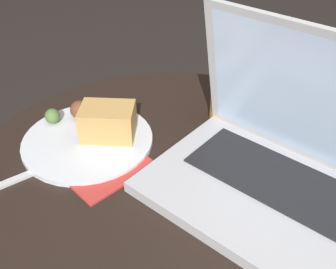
# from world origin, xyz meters

# --- Properties ---
(table) EXTENTS (0.71, 0.71, 0.52)m
(table) POSITION_xyz_m (0.00, 0.00, 0.37)
(table) COLOR #9E9EA3
(table) RESTS_ON ground_plane
(napkin) EXTENTS (0.22, 0.19, 0.00)m
(napkin) POSITION_xyz_m (-0.15, -0.02, 0.52)
(napkin) COLOR #B7332D
(napkin) RESTS_ON table
(laptop) EXTENTS (0.39, 0.31, 0.25)m
(laptop) POSITION_xyz_m (0.15, 0.04, 0.57)
(laptop) COLOR #B2B2B7
(laptop) RESTS_ON table
(beer_glass) EXTENTS (0.06, 0.06, 0.18)m
(beer_glass) POSITION_xyz_m (0.02, 0.19, 0.61)
(beer_glass) COLOR gold
(beer_glass) RESTS_ON table
(snack_plate) EXTENTS (0.23, 0.23, 0.07)m
(snack_plate) POSITION_xyz_m (-0.17, 0.03, 0.54)
(snack_plate) COLOR silver
(snack_plate) RESTS_ON table
(fork) EXTENTS (0.11, 0.18, 0.00)m
(fork) POSITION_xyz_m (-0.18, -0.05, 0.52)
(fork) COLOR silver
(fork) RESTS_ON table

